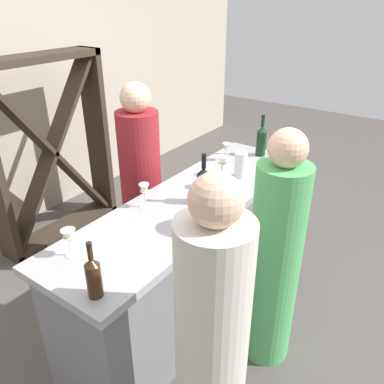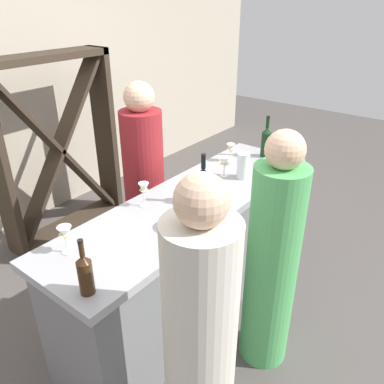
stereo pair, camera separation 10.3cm
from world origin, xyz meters
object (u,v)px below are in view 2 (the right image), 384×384
object	(u,v)px
wine_bottle_leftmost_amber_brown	(85,273)
person_center_guest	(200,354)
person_left_guest	(272,264)
person_right_guest	(145,189)
wine_bottle_center_dark_green	(266,141)
wine_bottle_second_left_near_black	(203,185)
wine_glass_far_center	(144,190)
wine_glass_near_center	(224,163)
wine_glass_near_right	(65,234)
wine_glass_far_left	(231,149)
wine_rack	(58,150)
wine_glass_near_left	(212,176)
water_pitcher	(243,166)

from	to	relation	value
wine_bottle_leftmost_amber_brown	person_center_guest	world-z (taller)	person_center_guest
person_left_guest	person_right_guest	distance (m)	1.26
wine_bottle_center_dark_green	wine_bottle_second_left_near_black	bearing A→B (deg)	-175.83
wine_bottle_leftmost_amber_brown	wine_glass_far_center	xyz separation A→B (m)	(0.74, 0.36, 0.01)
wine_bottle_leftmost_amber_brown	wine_glass_near_center	size ratio (longest dim) A/B	1.87
wine_glass_near_center	person_left_guest	size ratio (longest dim) A/B	0.10
wine_glass_near_right	wine_glass_far_left	xyz separation A→B (m)	(1.56, 0.00, -0.01)
wine_glass_near_right	wine_rack	bearing A→B (deg)	56.96
wine_glass_near_left	water_pitcher	distance (m)	0.29
person_left_guest	person_center_guest	size ratio (longest dim) A/B	0.96
wine_bottle_second_left_near_black	person_left_guest	xyz separation A→B (m)	(-0.04, -0.54, -0.33)
wine_glass_near_right	wine_glass_far_left	bearing A→B (deg)	0.12
person_center_guest	wine_bottle_second_left_near_black	bearing A→B (deg)	-42.90
wine_glass_near_left	person_center_guest	bearing A→B (deg)	-146.84
wine_bottle_leftmost_amber_brown	wine_bottle_second_left_near_black	size ratio (longest dim) A/B	0.84
wine_glass_far_left	person_right_guest	xyz separation A→B (m)	(-0.53, 0.46, -0.28)
wine_bottle_second_left_near_black	wine_glass_near_left	distance (m)	0.23
wine_glass_near_left	wine_glass_near_center	xyz separation A→B (m)	(0.22, 0.04, 0.01)
wine_bottle_second_left_near_black	water_pitcher	bearing A→B (deg)	-0.35
wine_rack	water_pitcher	bearing A→B (deg)	-78.02
wine_glass_near_left	person_right_guest	size ratio (longest dim) A/B	0.08
wine_glass_far_left	wine_bottle_center_dark_green	bearing A→B (deg)	-33.80
person_left_guest	wine_bottle_center_dark_green	bearing A→B (deg)	-50.80
wine_glass_near_right	wine_bottle_center_dark_green	bearing A→B (deg)	-5.30
wine_glass_far_center	person_right_guest	world-z (taller)	person_right_guest
wine_bottle_center_dark_green	water_pitcher	xyz separation A→B (m)	(-0.47, -0.07, -0.03)
water_pitcher	wine_bottle_center_dark_green	bearing A→B (deg)	8.78
wine_bottle_center_dark_green	wine_glass_far_center	size ratio (longest dim) A/B	2.12
wine_glass_far_left	wine_bottle_leftmost_amber_brown	bearing A→B (deg)	-168.98
wine_rack	person_right_guest	bearing A→B (deg)	-86.97
wine_rack	wine_bottle_leftmost_amber_brown	size ratio (longest dim) A/B	5.95
wine_glass_far_left	person_left_guest	world-z (taller)	person_left_guest
wine_glass_near_right	water_pitcher	xyz separation A→B (m)	(1.35, -0.24, -0.01)
wine_glass_near_left	person_right_guest	world-z (taller)	person_right_guest
wine_bottle_center_dark_green	wine_glass_near_right	bearing A→B (deg)	174.70
wine_rack	person_center_guest	world-z (taller)	wine_rack
wine_glass_near_right	wine_bottle_second_left_near_black	bearing A→B (deg)	-15.54
wine_bottle_leftmost_amber_brown	wine_glass_near_left	bearing A→B (deg)	7.84
wine_bottle_leftmost_amber_brown	wine_glass_far_center	distance (m)	0.82
wine_bottle_center_dark_green	wine_glass_near_center	size ratio (longest dim) A/B	2.24
wine_glass_far_center	person_center_guest	size ratio (longest dim) A/B	0.10
wine_rack	person_left_guest	bearing A→B (deg)	-94.00
water_pitcher	person_left_guest	xyz separation A→B (m)	(-0.53, -0.54, -0.30)
wine_glass_near_left	wine_glass_near_right	distance (m)	1.08
wine_rack	wine_bottle_center_dark_green	xyz separation A→B (m)	(0.84, -1.67, 0.21)
wine_bottle_second_left_near_black	person_right_guest	world-z (taller)	person_right_guest
person_center_guest	person_right_guest	world-z (taller)	person_center_guest
wine_glass_near_center	wine_glass_far_center	xyz separation A→B (m)	(-0.68, 0.15, 0.01)
person_center_guest	wine_glass_far_center	bearing A→B (deg)	-22.42
wine_glass_near_center	person_center_guest	size ratio (longest dim) A/B	0.09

